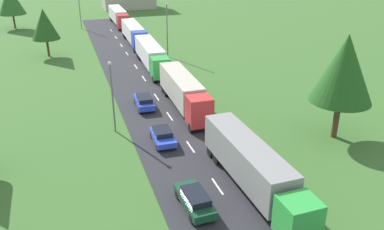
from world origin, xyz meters
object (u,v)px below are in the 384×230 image
(tree_elm, at_px, (44,24))
(truck_fifth, at_px, (118,16))
(car_third, at_px, (163,136))
(lamppost_second, at_px, (112,93))
(lamppost_fourth, at_px, (79,5))
(truck_second, at_px, (184,91))
(truck_lead, at_px, (253,166))
(car_fourth, at_px, (144,101))
(lamppost_third, at_px, (167,27))
(tree_oak, at_px, (10,0))
(truck_third, at_px, (151,55))
(truck_fourth, at_px, (134,33))
(car_second, at_px, (195,200))
(tree_birch, at_px, (344,69))

(tree_elm, bearing_deg, truck_fifth, 56.14)
(car_third, xyz_separation_m, lamppost_second, (-4.00, 4.03, 3.39))
(car_third, xyz_separation_m, lamppost_fourth, (-3.57, 57.40, 4.20))
(truck_fifth, distance_m, car_third, 59.30)
(truck_second, distance_m, lamppost_second, 9.36)
(truck_lead, bearing_deg, car_fourth, 103.31)
(lamppost_third, height_order, tree_oak, tree_oak)
(truck_fifth, distance_m, lamppost_second, 55.80)
(truck_lead, bearing_deg, lamppost_third, 84.49)
(truck_third, xyz_separation_m, truck_fifth, (0.38, 34.78, -0.02))
(car_third, bearing_deg, truck_fourth, 83.18)
(tree_oak, bearing_deg, lamppost_fourth, -19.37)
(truck_third, height_order, car_third, truck_third)
(truck_second, relative_size, tree_elm, 1.73)
(truck_fourth, bearing_deg, lamppost_second, -103.67)
(truck_fourth, height_order, truck_fifth, truck_fourth)
(car_second, distance_m, car_third, 10.79)
(truck_fifth, distance_m, tree_oak, 22.84)
(truck_lead, distance_m, truck_fourth, 50.17)
(truck_third, bearing_deg, lamppost_fourth, 103.66)
(truck_fifth, relative_size, car_third, 3.55)
(truck_fifth, distance_m, lamppost_fourth, 9.07)
(car_third, distance_m, tree_oak, 64.87)
(car_second, xyz_separation_m, lamppost_third, (8.82, 40.52, 4.07))
(truck_lead, distance_m, lamppost_fourth, 67.81)
(tree_oak, height_order, tree_birch, tree_birch)
(truck_second, relative_size, truck_fifth, 0.95)
(car_second, distance_m, lamppost_fourth, 68.38)
(truck_lead, xyz_separation_m, lamppost_second, (-8.65, 13.88, 2.01))
(car_third, height_order, tree_oak, tree_oak)
(truck_second, xyz_separation_m, truck_third, (0.03, 16.74, -0.09))
(truck_fourth, relative_size, lamppost_second, 1.89)
(lamppost_fourth, xyz_separation_m, tree_birch, (20.16, -61.37, 2.07))
(truck_fourth, distance_m, car_second, 51.38)
(lamppost_second, distance_m, lamppost_fourth, 53.37)
(car_fourth, distance_m, lamppost_fourth, 48.52)
(truck_third, distance_m, lamppost_second, 22.07)
(lamppost_fourth, bearing_deg, truck_third, -76.34)
(tree_oak, distance_m, tree_elm, 26.86)
(car_second, height_order, car_third, car_second)
(truck_fifth, bearing_deg, car_fourth, -95.39)
(truck_third, xyz_separation_m, car_second, (-4.83, -35.09, -1.28))
(lamppost_fourth, bearing_deg, car_fourth, -85.60)
(truck_fifth, distance_m, car_second, 70.08)
(truck_second, xyz_separation_m, lamppost_third, (4.03, 22.17, 2.70))
(truck_fifth, xyz_separation_m, tree_birch, (11.74, -63.06, 4.98))
(lamppost_second, bearing_deg, tree_birch, -21.24)
(truck_lead, distance_m, truck_fifth, 68.94)
(truck_fifth, distance_m, lamppost_third, 29.71)
(truck_fourth, height_order, car_second, truck_fourth)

